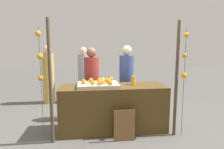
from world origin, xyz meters
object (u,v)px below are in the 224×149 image
Objects in this scene: stall_counter at (113,108)px; vendor_right at (126,84)px; vendor_left at (92,86)px; chalkboard_sign at (124,126)px; orange_1 at (103,80)px; juice_bottle at (133,80)px; orange_0 at (91,80)px.

vendor_right is (0.41, 0.70, 0.33)m from stall_counter.
vendor_right is at bearing 1.87° from vendor_left.
vendor_left reaches higher than chalkboard_sign.
orange_1 is 0.16× the size of chalkboard_sign.
vendor_left is (-0.21, 0.58, -0.23)m from orange_1.
vendor_right is (0.28, 1.21, 0.50)m from chalkboard_sign.
stall_counter is at bearing -171.82° from juice_bottle.
orange_1 is at bearing -70.47° from vendor_left.
orange_1 is at bearing -2.51° from orange_0.
orange_0 is 0.45× the size of juice_bottle.
orange_1 is (-0.19, 0.09, 0.55)m from stall_counter.
orange_0 is at bearing 131.84° from chalkboard_sign.
orange_1 reaches higher than chalkboard_sign.
vendor_right is (-0.00, 0.64, -0.20)m from juice_bottle.
juice_bottle is at bearing -3.00° from orange_1.
juice_bottle is at bearing -37.04° from vendor_left.
orange_1 reaches higher than orange_0.
orange_0 is 0.15× the size of chalkboard_sign.
chalkboard_sign is 0.35× the size of vendor_right.
juice_bottle is 0.67m from vendor_right.
stall_counter is 0.69m from orange_0.
chalkboard_sign is at bearing -66.14° from vendor_left.
vendor_left is at bearing 142.96° from juice_bottle.
vendor_right reaches higher than vendor_left.
vendor_left is at bearing 120.49° from stall_counter.
chalkboard_sign is at bearing -116.52° from juice_bottle.
juice_bottle is (0.60, -0.03, -0.02)m from orange_1.
vendor_left reaches higher than stall_counter.
chalkboard_sign is at bearing -48.16° from orange_0.
juice_bottle reaches higher than chalkboard_sign.
vendor_right is at bearing 45.19° from orange_1.
vendor_right is (0.60, 0.61, -0.21)m from orange_1.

